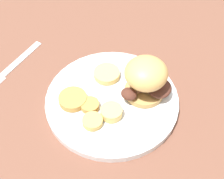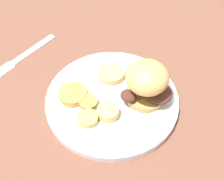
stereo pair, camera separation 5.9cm
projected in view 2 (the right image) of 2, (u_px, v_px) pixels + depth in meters
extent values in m
plane|color=brown|center=(112.00, 103.00, 0.63)|extent=(4.00, 4.00, 0.00)
cylinder|color=white|center=(112.00, 100.00, 0.62)|extent=(0.26, 0.26, 0.01)
torus|color=white|center=(112.00, 99.00, 0.62)|extent=(0.26, 0.26, 0.01)
cylinder|color=tan|center=(145.00, 95.00, 0.61)|extent=(0.08, 0.08, 0.01)
ellipsoid|color=#4C281E|center=(160.00, 94.00, 0.59)|extent=(0.06, 0.07, 0.02)
ellipsoid|color=#563323|center=(140.00, 92.00, 0.59)|extent=(0.03, 0.03, 0.02)
ellipsoid|color=#4C281E|center=(128.00, 96.00, 0.59)|extent=(0.04, 0.04, 0.02)
ellipsoid|color=brown|center=(140.00, 90.00, 0.60)|extent=(0.04, 0.04, 0.02)
ellipsoid|color=tan|center=(147.00, 77.00, 0.57)|extent=(0.08, 0.08, 0.05)
cylinder|color=tan|center=(88.00, 118.00, 0.57)|extent=(0.04, 0.04, 0.01)
cylinder|color=#BC8942|center=(88.00, 102.00, 0.60)|extent=(0.04, 0.04, 0.01)
cylinder|color=#BC8942|center=(73.00, 94.00, 0.61)|extent=(0.05, 0.05, 0.01)
cylinder|color=#DBB766|center=(108.00, 112.00, 0.58)|extent=(0.04, 0.04, 0.02)
cylinder|color=#DBB766|center=(109.00, 74.00, 0.65)|extent=(0.05, 0.05, 0.01)
cube|color=silver|center=(33.00, 49.00, 0.72)|extent=(0.09, 0.10, 0.00)
cube|color=silver|center=(3.00, 70.00, 0.68)|extent=(0.05, 0.05, 0.00)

